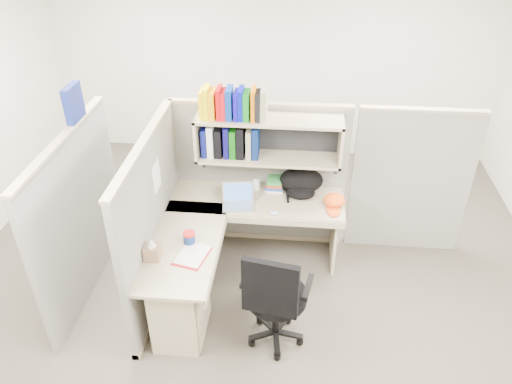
# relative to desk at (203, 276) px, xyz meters

# --- Properties ---
(ground) EXTENTS (6.00, 6.00, 0.00)m
(ground) POSITION_rel_desk_xyz_m (0.41, 0.29, -0.44)
(ground) COLOR #3A342C
(ground) RESTS_ON ground
(room_shell) EXTENTS (6.00, 6.00, 6.00)m
(room_shell) POSITION_rel_desk_xyz_m (0.41, 0.29, 1.18)
(room_shell) COLOR beige
(room_shell) RESTS_ON ground
(cubicle) EXTENTS (3.79, 1.84, 1.95)m
(cubicle) POSITION_rel_desk_xyz_m (0.04, 0.74, 0.47)
(cubicle) COLOR slate
(cubicle) RESTS_ON ground
(desk) EXTENTS (1.74, 1.75, 0.73)m
(desk) POSITION_rel_desk_xyz_m (0.00, 0.00, 0.00)
(desk) COLOR tan
(desk) RESTS_ON ground
(laptop) EXTENTS (0.35, 0.35, 0.22)m
(laptop) POSITION_rel_desk_xyz_m (0.24, 0.70, 0.40)
(laptop) COLOR #B6B6BB
(laptop) RESTS_ON desk
(backpack) EXTENTS (0.49, 0.42, 0.26)m
(backpack) POSITION_rel_desk_xyz_m (0.84, 0.99, 0.42)
(backpack) COLOR black
(backpack) RESTS_ON desk
(orange_cap) EXTENTS (0.23, 0.26, 0.12)m
(orange_cap) POSITION_rel_desk_xyz_m (1.17, 0.83, 0.35)
(orange_cap) COLOR #ED5314
(orange_cap) RESTS_ON desk
(snack_canister) EXTENTS (0.11, 0.11, 0.11)m
(snack_canister) POSITION_rel_desk_xyz_m (-0.12, 0.11, 0.35)
(snack_canister) COLOR navy
(snack_canister) RESTS_ON desk
(tissue_box) EXTENTS (0.13, 0.13, 0.21)m
(tissue_box) POSITION_rel_desk_xyz_m (-0.39, -0.13, 0.39)
(tissue_box) COLOR #8E6D50
(tissue_box) RESTS_ON desk
(mouse) EXTENTS (0.11, 0.09, 0.04)m
(mouse) POSITION_rel_desk_xyz_m (0.60, 0.61, 0.31)
(mouse) COLOR #9BAEDC
(mouse) RESTS_ON desk
(paper_cup) EXTENTS (0.07, 0.07, 0.10)m
(paper_cup) POSITION_rel_desk_xyz_m (0.38, 1.04, 0.34)
(paper_cup) COLOR white
(paper_cup) RESTS_ON desk
(book_stack) EXTENTS (0.19, 0.25, 0.12)m
(book_stack) POSITION_rel_desk_xyz_m (0.57, 1.09, 0.35)
(book_stack) COLOR gray
(book_stack) RESTS_ON desk
(loose_paper) EXTENTS (0.30, 0.35, 0.00)m
(loose_paper) POSITION_rel_desk_xyz_m (-0.07, -0.05, 0.29)
(loose_paper) COLOR white
(loose_paper) RESTS_ON desk
(task_chair) EXTENTS (0.60, 0.55, 1.08)m
(task_chair) POSITION_rel_desk_xyz_m (0.67, -0.32, -0.06)
(task_chair) COLOR black
(task_chair) RESTS_ON ground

